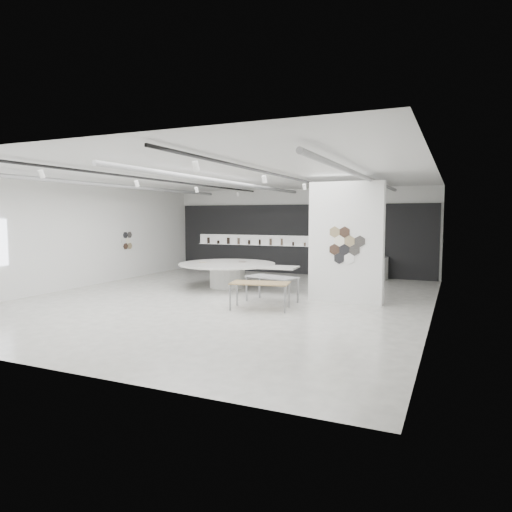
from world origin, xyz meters
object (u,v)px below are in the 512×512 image
at_px(display_island, 229,272).
at_px(sample_table_stone, 272,279).
at_px(partition_column, 346,243).
at_px(kitchen_counter, 366,267).
at_px(sample_table_wood, 260,284).

relative_size(display_island, sample_table_stone, 2.86).
height_order(partition_column, kitchen_counter, partition_column).
height_order(sample_table_wood, sample_table_stone, sample_table_stone).
bearing_deg(display_island, kitchen_counter, 41.97).
bearing_deg(display_island, partition_column, -19.10).
bearing_deg(kitchen_counter, display_island, -127.44).
xyz_separation_m(partition_column, sample_table_stone, (-2.04, -0.82, -1.09)).
distance_m(partition_column, sample_table_wood, 2.97).
bearing_deg(sample_table_wood, display_island, 129.55).
distance_m(sample_table_wood, kitchen_counter, 7.68).
xyz_separation_m(sample_table_wood, sample_table_stone, (-0.11, 1.15, 0.01)).
bearing_deg(partition_column, sample_table_stone, -158.06).
xyz_separation_m(display_island, sample_table_wood, (2.59, -3.13, 0.12)).
bearing_deg(sample_table_stone, kitchen_counter, 75.39).
distance_m(partition_column, kitchen_counter, 5.71).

